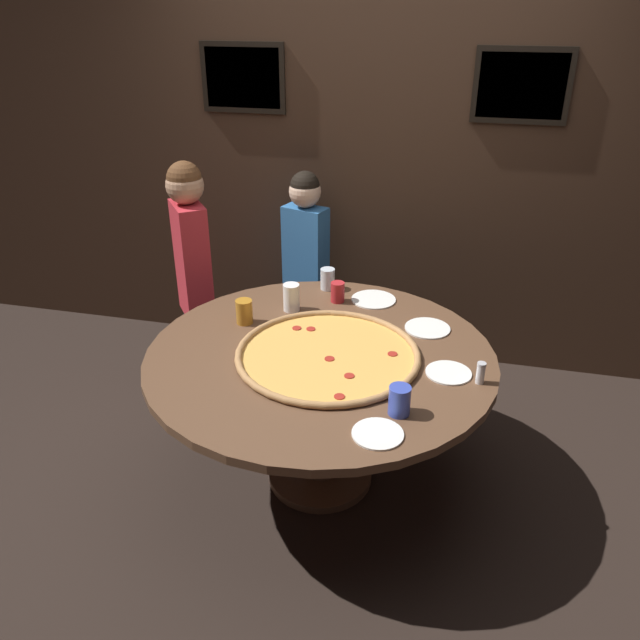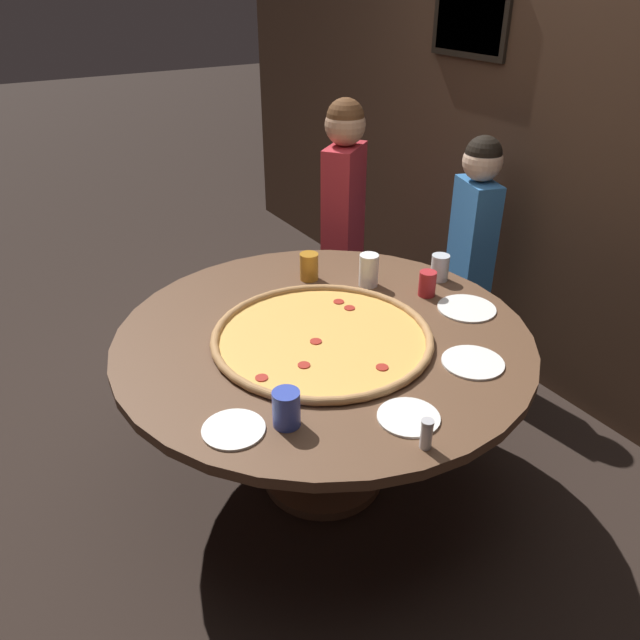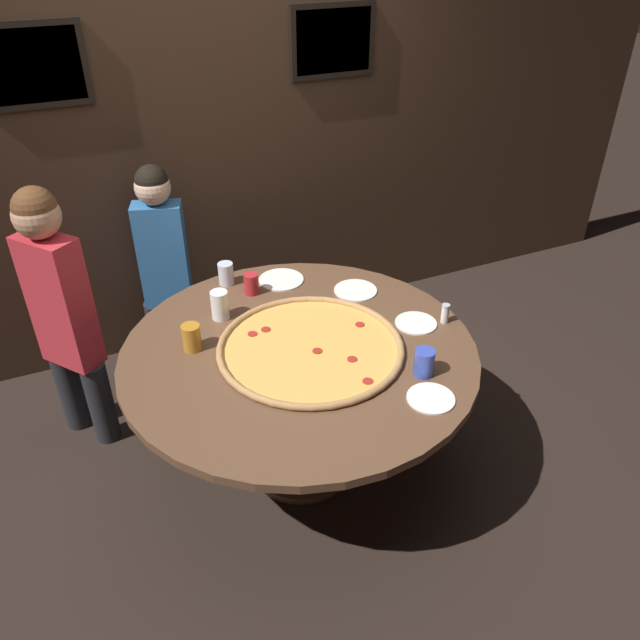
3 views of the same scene
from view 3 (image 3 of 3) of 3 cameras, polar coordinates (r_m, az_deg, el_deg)
ground_plane at (r=3.28m, az=-1.68°, el=-13.08°), size 24.00×24.00×0.00m
back_wall at (r=3.74m, az=-10.75°, el=16.27°), size 6.40×0.08×2.60m
dining_table at (r=2.87m, az=-1.88°, el=-4.67°), size 1.60×1.60×0.74m
giant_pizza at (r=2.77m, az=-0.87°, el=-2.51°), size 0.84×0.84×0.03m
drink_cup_far_right at (r=2.64m, az=9.50°, el=-3.85°), size 0.09×0.09×0.12m
drink_cup_near_right at (r=3.27m, az=-8.60°, el=4.21°), size 0.08×0.08×0.12m
drink_cup_beside_pizza at (r=2.81m, az=-11.66°, el=-1.56°), size 0.08×0.08×0.12m
drink_cup_far_left at (r=3.18m, az=-6.31°, el=3.31°), size 0.07×0.07×0.11m
drink_cup_near_left at (r=2.99m, az=-9.14°, el=1.37°), size 0.08×0.08×0.14m
white_plate_left_side at (r=3.20m, az=3.27°, el=2.73°), size 0.22×0.22×0.01m
white_plate_right_side at (r=3.30m, az=-3.57°, el=3.70°), size 0.24×0.24×0.01m
white_plate_near_front at (r=2.98m, az=8.76°, el=-0.28°), size 0.20×0.20×0.01m
white_plate_far_back at (r=2.55m, az=10.09°, el=-7.07°), size 0.19×0.19×0.01m
condiment_shaker at (r=2.99m, az=11.36°, el=0.60°), size 0.04×0.04×0.10m
diner_side_left at (r=3.64m, az=-14.09°, el=5.36°), size 0.34×0.22×1.28m
diner_side_right at (r=3.22m, az=-22.57°, el=1.09°), size 0.31×0.35×1.40m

